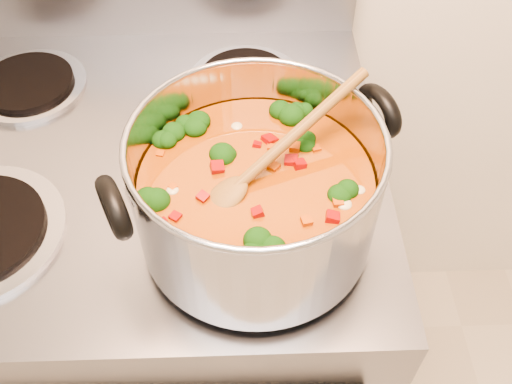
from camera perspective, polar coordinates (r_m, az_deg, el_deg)
electric_range at (r=1.24m, az=-9.10°, el=-10.58°), size 0.76×0.69×1.08m
stockpot at (r=0.68m, az=0.03°, el=0.02°), size 0.35×0.29×0.18m
wooden_spoon at (r=0.65m, az=0.62°, el=2.84°), size 0.21×0.17×0.10m
cooktop_crumbs at (r=0.78m, az=5.68°, el=-1.92°), size 0.31×0.32×0.01m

